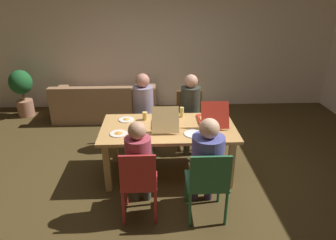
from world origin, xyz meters
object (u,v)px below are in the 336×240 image
(person_1, at_px, (143,106))
(chair_0, at_px, (208,181))
(plate_2, at_px, (119,133))
(plate_0, at_px, (194,134))
(plate_1, at_px, (126,119))
(couch, at_px, (106,105))
(potted_plant, at_px, (22,89))
(dining_table, at_px, (168,133))
(drinking_glass_1, at_px, (145,116))
(person_2, at_px, (139,161))
(pizza_box_1, at_px, (165,123))
(person_3, at_px, (191,107))
(chair_1, at_px, (144,115))
(pizza_box_0, at_px, (212,119))
(drinking_glass_0, at_px, (182,112))
(chair_2, at_px, (139,182))
(chair_3, at_px, (189,116))
(person_0, at_px, (207,158))

(person_1, bearing_deg, chair_0, -66.78)
(plate_2, bearing_deg, plate_0, -2.93)
(plate_1, xyz_separation_m, plate_2, (-0.06, -0.45, 0.00))
(couch, height_order, potted_plant, potted_plant)
(dining_table, xyz_separation_m, potted_plant, (-2.90, 2.30, -0.07))
(dining_table, height_order, drinking_glass_1, drinking_glass_1)
(dining_table, relative_size, drinking_glass_1, 15.53)
(chair_0, xyz_separation_m, person_1, (-0.76, 1.78, 0.22))
(person_2, height_order, pizza_box_1, person_2)
(person_2, relative_size, person_3, 0.97)
(person_2, bearing_deg, chair_1, 90.00)
(pizza_box_0, xyz_separation_m, pizza_box_1, (-0.66, -0.11, -0.00))
(plate_1, height_order, drinking_glass_1, drinking_glass_1)
(dining_table, distance_m, couch, 2.45)
(pizza_box_1, xyz_separation_m, potted_plant, (-2.86, 2.28, -0.21))
(person_1, distance_m, drinking_glass_0, 0.74)
(chair_2, relative_size, drinking_glass_0, 6.06)
(drinking_glass_0, bearing_deg, couch, 128.36)
(dining_table, height_order, pizza_box_1, pizza_box_1)
(pizza_box_0, bearing_deg, person_1, 146.16)
(couch, bearing_deg, person_3, -39.89)
(couch, bearing_deg, plate_2, -76.95)
(chair_0, xyz_separation_m, chair_3, (-0.00, 1.90, -0.02))
(chair_3, xyz_separation_m, drinking_glass_0, (-0.18, -0.59, 0.31))
(chair_3, bearing_deg, couch, 143.22)
(dining_table, distance_m, chair_1, 1.03)
(chair_2, distance_m, drinking_glass_0, 1.44)
(person_2, bearing_deg, person_0, -2.65)
(pizza_box_0, bearing_deg, chair_0, -101.35)
(chair_1, distance_m, plate_1, 0.76)
(chair_1, height_order, pizza_box_0, pizza_box_0)
(chair_0, relative_size, plate_0, 3.58)
(chair_0, relative_size, drinking_glass_1, 7.69)
(person_1, bearing_deg, pizza_box_1, -67.35)
(plate_1, bearing_deg, pizza_box_0, -5.49)
(potted_plant, bearing_deg, chair_3, -22.68)
(drinking_glass_0, bearing_deg, dining_table, -121.96)
(dining_table, xyz_separation_m, pizza_box_1, (-0.04, 0.03, 0.14))
(couch, distance_m, potted_plant, 1.75)
(plate_0, xyz_separation_m, plate_1, (-0.91, 0.50, 0.00))
(chair_3, bearing_deg, drinking_glass_1, -137.06)
(chair_0, bearing_deg, person_2, 166.96)
(person_1, bearing_deg, plate_2, -106.14)
(dining_table, relative_size, chair_2, 2.02)
(person_3, height_order, pizza_box_0, person_3)
(person_1, relative_size, person_2, 1.05)
(drinking_glass_1, bearing_deg, couch, 115.02)
(person_1, height_order, couch, person_1)
(plate_0, relative_size, couch, 0.12)
(plate_2, height_order, potted_plant, potted_plant)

